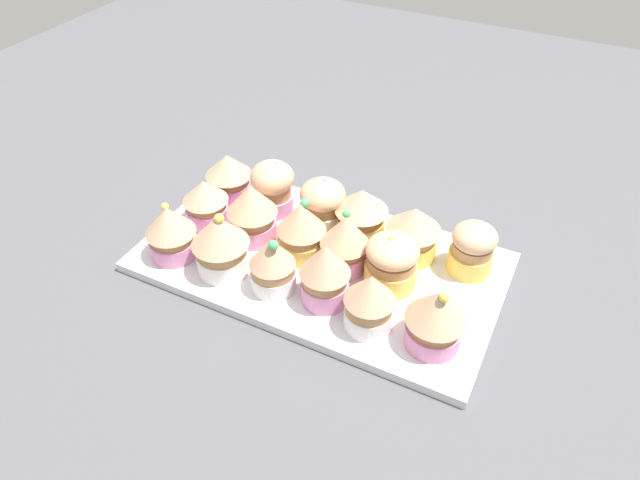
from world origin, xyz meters
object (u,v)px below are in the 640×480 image
Objects in this scene: baking_tray at (320,262)px; cupcake_10 at (392,260)px; cupcake_9 at (346,239)px; cupcake_15 at (413,231)px; cupcake_8 at (303,227)px; cupcake_16 at (472,248)px; cupcake_0 at (171,231)px; cupcake_5 at (436,317)px; cupcake_13 at (323,203)px; cupcake_4 at (370,301)px; cupcake_7 at (254,209)px; cupcake_11 at (229,175)px; cupcake_3 at (325,273)px; cupcake_12 at (273,186)px; cupcake_1 at (220,243)px; cupcake_2 at (273,264)px; cupcake_14 at (361,212)px; cupcake_6 at (204,202)px.

cupcake_10 is (9.09, 0.18, 3.93)cm from baking_tray.
cupcake_15 is at bearing 40.15° from cupcake_9.
cupcake_16 is at bearing 17.43° from cupcake_8.
cupcake_5 is (32.67, 0.84, 0.23)cm from cupcake_0.
cupcake_9 is at bearing -43.18° from cupcake_13.
cupcake_4 is 0.92× the size of cupcake_7.
cupcake_0 is at bearing -136.24° from cupcake_13.
cupcake_11 is at bearing 153.43° from cupcake_4.
cupcake_0 is 0.95× the size of cupcake_5.
cupcake_8 is (-11.90, 7.58, 0.02)cm from cupcake_4.
cupcake_3 reaches higher than cupcake_5.
cupcake_4 is 1.04× the size of cupcake_15.
baking_tray is 5.79× the size of cupcake_12.
cupcake_5 is 29.11cm from cupcake_12.
cupcake_16 is (13.11, 12.25, -0.85)cm from cupcake_3.
cupcake_0 is 6.99cm from cupcake_1.
cupcake_8 is (0.11, 7.05, 0.18)cm from cupcake_2.
cupcake_1 is at bearing -146.31° from cupcake_15.
cupcake_14 is (5.19, 0.38, 0.13)cm from cupcake_13.
cupcake_9 is (-6.19, 7.65, 0.26)cm from cupcake_4.
cupcake_7 reaches higher than cupcake_11.
cupcake_2 is 1.11× the size of cupcake_11.
cupcake_7 is (-12.92, 6.28, -0.02)cm from cupcake_3.
cupcake_4 is 6.95cm from cupcake_5.
cupcake_3 is at bearing 3.86° from cupcake_0.
cupcake_3 is 1.13× the size of cupcake_13.
cupcake_15 reaches higher than cupcake_10.
cupcake_9 is (12.62, 7.30, -0.18)cm from cupcake_1.
cupcake_6 is at bearing -177.21° from cupcake_8.
cupcake_0 is (-16.36, -7.21, 4.28)cm from baking_tray.
baking_tray is 8.34cm from cupcake_3.
cupcake_14 is at bearing 26.31° from cupcake_7.
cupcake_15 is (0.45, 5.60, 0.36)cm from cupcake_10.
cupcake_5 is 18.71cm from cupcake_14.
cupcake_16 is (13.44, 5.94, -0.71)cm from cupcake_9.
cupcake_7 is at bearing -164.19° from cupcake_15.
cupcake_11 is at bearing 91.85° from cupcake_0.
cupcake_7 is at bearing 179.25° from cupcake_10.
cupcake_10 is at bearing -2.61° from cupcake_9.
cupcake_5 is (25.71, 0.48, -0.29)cm from cupcake_1.
cupcake_10 reaches higher than baking_tray.
cupcake_13 is at bearing 113.89° from baking_tray.
cupcake_6 is 0.90× the size of cupcake_14.
cupcake_7 reaches higher than cupcake_4.
cupcake_9 is (-13.09, 6.82, 0.11)cm from cupcake_5.
cupcake_7 is 5.68cm from cupcake_12.
cupcake_12 is at bearing 138.69° from cupcake_3.
cupcake_15 is at bearing 45.71° from cupcake_2.
cupcake_1 is 1.07× the size of cupcake_5.
cupcake_6 is 0.84× the size of cupcake_12.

